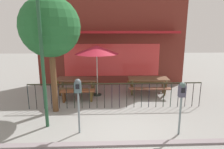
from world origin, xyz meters
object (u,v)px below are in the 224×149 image
Objects in this scene: picnic_table_left at (77,82)px; street_lamp at (41,37)px; parking_meter_near at (78,92)px; street_tree at (50,28)px; patio_bench at (78,93)px; picnic_table_right at (148,81)px; patio_umbrella at (97,50)px; parking_meter_far at (182,95)px.

street_lamp reaches higher than picnic_table_left.
street_tree is (-1.06, 1.58, 1.74)m from parking_meter_near.
patio_bench is (0.15, -0.84, -0.26)m from picnic_table_left.
picnic_table_left is at bearing 178.94° from picnic_table_right.
parking_meter_far is at bearing -55.67° from patio_umbrella.
picnic_table_left is 1.01× the size of picnic_table_right.
patio_umbrella reaches higher than parking_meter_near.
patio_umbrella is at bearing 82.89° from parking_meter_near.
parking_meter_far is 0.37× the size of street_lamp.
parking_meter_near is (0.38, -2.56, 0.88)m from patio_bench.
picnic_table_left is 3.68m from street_lamp.
patio_umbrella is (0.93, -0.09, 1.44)m from picnic_table_left.
parking_meter_near reaches higher than patio_bench.
street_tree is at bearing -154.95° from picnic_table_right.
picnic_table_left is at bearing 174.22° from patio_umbrella.
street_lamp is (-1.44, -2.90, 0.64)m from patio_umbrella.
picnic_table_left is 4.96m from parking_meter_far.
street_tree reaches higher than picnic_table_right.
picnic_table_left is 3.24m from picnic_table_right.
picnic_table_right is at bearing 91.57° from parking_meter_far.
patio_umbrella is 3.30m from street_lamp.
street_tree is (-3.78, -1.76, 2.36)m from picnic_table_right.
patio_bench is (-3.10, -0.78, -0.26)m from picnic_table_right.
picnic_table_right is 1.33× the size of patio_bench.
parking_meter_near reaches higher than picnic_table_right.
patio_bench is at bearing -136.40° from patio_umbrella.
parking_meter_far is at bearing -40.97° from patio_bench.
street_lamp reaches higher than patio_umbrella.
street_tree is (-3.87, 1.79, 1.79)m from parking_meter_far.
patio_bench is 2.73m from parking_meter_near.
patio_umbrella reaches higher than picnic_table_left.
patio_bench is (-0.79, -0.75, -1.70)m from patio_umbrella.
street_tree reaches higher than patio_bench.
parking_meter_far is 0.38× the size of street_tree.
street_lamp reaches higher than parking_meter_near.
picnic_table_right is 0.84× the size of patio_umbrella.
parking_meter_near reaches higher than parking_meter_far.
picnic_table_left is at bearing 98.71° from parking_meter_near.
parking_meter_near is at bearing 175.65° from parking_meter_far.
street_tree is 0.96× the size of street_lamp.
parking_meter_near is at bearing -97.11° from patio_umbrella.
street_tree is (-0.68, -0.98, 2.62)m from patio_bench.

